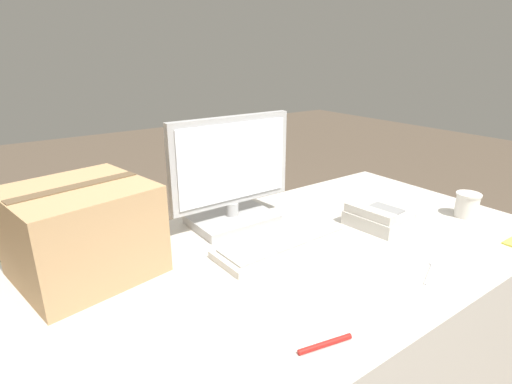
% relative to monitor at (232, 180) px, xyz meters
% --- Properties ---
extents(office_desk, '(1.80, 0.90, 0.72)m').
position_rel_monitor_xyz_m(office_desk, '(0.00, -0.29, -0.52)').
color(office_desk, beige).
rests_on(office_desk, ground_plane).
extents(monitor, '(0.45, 0.21, 0.38)m').
position_rel_monitor_xyz_m(monitor, '(0.00, 0.00, 0.00)').
color(monitor, '#B7B7B7').
rests_on(monitor, office_desk).
extents(keyboard, '(0.45, 0.17, 0.03)m').
position_rel_monitor_xyz_m(keyboard, '(0.03, -0.24, -0.15)').
color(keyboard, beige).
rests_on(keyboard, office_desk).
extents(desk_phone, '(0.19, 0.20, 0.08)m').
position_rel_monitor_xyz_m(desk_phone, '(0.40, -0.31, -0.13)').
color(desk_phone, beige).
rests_on(desk_phone, office_desk).
extents(paper_cup_right, '(0.09, 0.09, 0.09)m').
position_rel_monitor_xyz_m(paper_cup_right, '(0.74, -0.45, -0.12)').
color(paper_cup_right, white).
rests_on(paper_cup_right, office_desk).
extents(spoon, '(0.14, 0.07, 0.00)m').
position_rel_monitor_xyz_m(spoon, '(0.29, -0.59, -0.16)').
color(spoon, silver).
rests_on(spoon, office_desk).
extents(cardboard_box, '(0.39, 0.38, 0.25)m').
position_rel_monitor_xyz_m(cardboard_box, '(-0.50, -0.05, -0.04)').
color(cardboard_box, tan).
rests_on(cardboard_box, office_desk).
extents(pen_marker, '(0.13, 0.04, 0.01)m').
position_rel_monitor_xyz_m(pen_marker, '(-0.18, -0.64, -0.16)').
color(pen_marker, red).
rests_on(pen_marker, office_desk).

